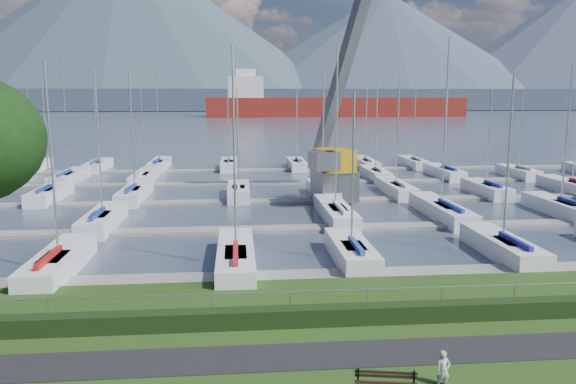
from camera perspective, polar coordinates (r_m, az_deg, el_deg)
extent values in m
cube|color=black|center=(19.70, 4.13, -16.21)|extent=(160.00, 2.00, 0.04)
cube|color=#414C60|center=(280.62, -4.65, 7.96)|extent=(800.00, 540.00, 0.20)
cube|color=black|center=(21.91, 3.02, -12.45)|extent=(80.00, 0.70, 0.70)
cylinder|color=#979A9F|center=(21.97, 2.89, -10.00)|extent=(80.00, 0.04, 0.04)
cube|color=#3B4557|center=(350.48, -4.79, 9.37)|extent=(900.00, 80.00, 12.00)
cone|color=#3B4B57|center=(430.24, -16.13, 15.99)|extent=(340.00, 340.00, 115.00)
cone|color=#3F4B5D|center=(446.31, 9.76, 14.05)|extent=(300.00, 300.00, 85.00)
cube|color=slate|center=(28.06, 1.13, -8.60)|extent=(90.00, 1.60, 0.25)
cube|color=slate|center=(37.64, -0.55, -3.80)|extent=(90.00, 1.60, 0.25)
cube|color=slate|center=(47.39, -1.54, -0.96)|extent=(90.00, 1.60, 0.25)
cube|color=slate|center=(57.22, -2.18, 0.91)|extent=(90.00, 1.60, 0.25)
cube|color=gray|center=(67.11, -2.64, 2.23)|extent=(90.00, 1.60, 0.25)
cube|color=black|center=(17.23, 7.13, -17.91)|extent=(0.06, 0.06, 0.40)
cube|color=black|center=(17.37, 12.68, -17.85)|extent=(0.06, 0.06, 0.40)
cube|color=black|center=(17.35, 9.91, -18.53)|extent=(1.79, 0.42, 0.04)
cube|color=black|center=(17.31, 9.91, -17.96)|extent=(1.78, 0.36, 0.08)
cube|color=black|center=(17.26, 9.92, -17.61)|extent=(1.78, 0.36, 0.08)
imported|color=#ADADB3|center=(18.27, 15.51, -16.64)|extent=(0.48, 0.34, 1.23)
cube|color=#585A5F|center=(47.12, 4.73, 0.71)|extent=(3.76, 3.76, 2.60)
cube|color=#C3950B|center=(46.83, 4.76, 3.24)|extent=(3.21, 3.84, 1.80)
cube|color=#56595E|center=(51.41, 6.06, 13.85)|extent=(4.99, 10.82, 19.89)
cube|color=slate|center=(44.65, 3.69, 3.19)|extent=(2.39, 2.55, 1.40)
cube|color=maroon|center=(238.95, 4.81, 8.33)|extent=(107.15, 18.74, 10.00)
cube|color=silver|center=(235.04, -4.32, 10.14)|extent=(14.10, 14.10, 12.00)
cube|color=silver|center=(235.19, -4.34, 11.85)|extent=(8.05, 8.05, 4.00)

